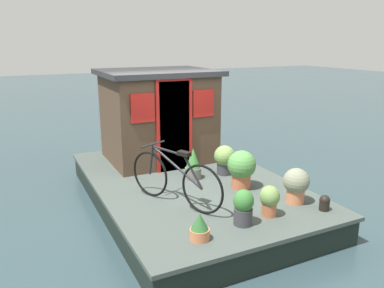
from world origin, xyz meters
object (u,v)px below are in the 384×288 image
(houseboat_cabin, at_px, (158,115))
(potted_plant_succulent, at_px, (296,184))
(potted_plant_mint, at_px, (270,200))
(potted_plant_sage, at_px, (243,207))
(bicycle, at_px, (175,179))
(potted_plant_rosemary, at_px, (242,168))
(potted_plant_basil, at_px, (225,159))
(potted_plant_thyme, at_px, (200,227))
(potted_plant_geranium, at_px, (193,164))
(mooring_bollard, at_px, (325,203))

(houseboat_cabin, relative_size, potted_plant_succulent, 4.06)
(potted_plant_mint, relative_size, potted_plant_succulent, 0.82)
(potted_plant_sage, bearing_deg, potted_plant_succulent, -77.19)
(houseboat_cabin, distance_m, bicycle, 2.43)
(potted_plant_rosemary, xyz_separation_m, potted_plant_basil, (0.71, -0.10, -0.06))
(houseboat_cabin, bearing_deg, potted_plant_mint, -172.83)
(bicycle, xyz_separation_m, potted_plant_rosemary, (0.12, -1.27, -0.05))
(potted_plant_thyme, bearing_deg, potted_plant_succulent, -78.91)
(houseboat_cabin, bearing_deg, potted_plant_sage, 178.77)
(houseboat_cabin, relative_size, potted_plant_mint, 4.95)
(potted_plant_thyme, bearing_deg, potted_plant_geranium, -24.07)
(bicycle, relative_size, mooring_bollard, 6.92)
(houseboat_cabin, distance_m, potted_plant_basil, 1.74)
(potted_plant_mint, distance_m, potted_plant_geranium, 1.87)
(potted_plant_basil, bearing_deg, mooring_bollard, -165.65)
(potted_plant_thyme, bearing_deg, houseboat_cabin, -12.95)
(potted_plant_rosemary, distance_m, potted_plant_geranium, 0.93)
(potted_plant_sage, bearing_deg, potted_plant_thyme, 98.34)
(potted_plant_basil, distance_m, potted_plant_thyme, 2.48)
(potted_plant_succulent, bearing_deg, potted_plant_rosemary, 24.76)
(potted_plant_basil, distance_m, potted_plant_succulent, 1.63)
(potted_plant_geranium, xyz_separation_m, mooring_bollard, (-2.05, -1.13, -0.15))
(potted_plant_sage, height_order, potted_plant_succulent, potted_plant_succulent)
(potted_plant_rosemary, bearing_deg, potted_plant_succulent, -155.24)
(potted_plant_succulent, bearing_deg, potted_plant_geranium, 29.54)
(bicycle, bearing_deg, potted_plant_sage, -151.13)
(potted_plant_succulent, bearing_deg, mooring_bollard, -153.65)
(potted_plant_geranium, relative_size, mooring_bollard, 2.40)
(potted_plant_rosemary, bearing_deg, potted_plant_mint, 167.74)
(potted_plant_succulent, bearing_deg, potted_plant_mint, 106.90)
(houseboat_cabin, distance_m, potted_plant_thyme, 3.57)
(potted_plant_rosemary, relative_size, potted_plant_succulent, 1.18)
(houseboat_cabin, distance_m, potted_plant_rosemary, 2.33)
(potted_plant_sage, distance_m, mooring_bollard, 1.33)
(potted_plant_succulent, height_order, potted_plant_geranium, potted_plant_geranium)
(potted_plant_geranium, distance_m, potted_plant_thyme, 2.20)
(potted_plant_thyme, bearing_deg, potted_plant_basil, -37.83)
(potted_plant_rosemary, xyz_separation_m, potted_plant_succulent, (-0.88, -0.41, -0.05))
(potted_plant_succulent, relative_size, potted_plant_geranium, 0.98)
(potted_plant_succulent, bearing_deg, bicycle, 65.63)
(potted_plant_sage, xyz_separation_m, potted_plant_succulent, (0.25, -1.12, 0.05))
(potted_plant_mint, xyz_separation_m, potted_plant_geranium, (1.84, 0.29, 0.02))
(potted_plant_mint, bearing_deg, potted_plant_basil, -10.42)
(mooring_bollard, bearing_deg, potted_plant_mint, 76.09)
(potted_plant_rosemary, xyz_separation_m, potted_plant_geranium, (0.77, 0.53, -0.09))
(potted_plant_sage, bearing_deg, potted_plant_geranium, -5.57)
(potted_plant_mint, height_order, potted_plant_thyme, potted_plant_mint)
(mooring_bollard, bearing_deg, potted_plant_geranium, 28.93)
(potted_plant_succulent, distance_m, potted_plant_thyme, 1.87)
(potted_plant_basil, xyz_separation_m, potted_plant_mint, (-1.79, 0.33, -0.05))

